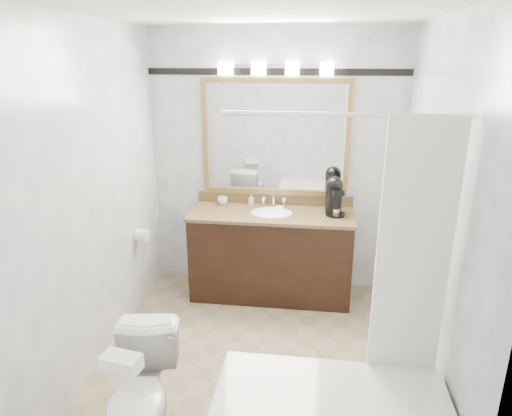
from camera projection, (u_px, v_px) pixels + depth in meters
The scene contains 12 objects.
room at pixel (258, 206), 3.17m from camera, with size 2.42×2.62×2.52m.
vanity at pixel (271, 253), 4.38m from camera, with size 1.53×0.58×0.97m.
mirror at pixel (275, 138), 4.29m from camera, with size 1.40×0.04×1.10m.
vanity_light_bar at pixel (276, 68), 4.04m from camera, with size 1.02×0.14×0.12m.
accent_stripe at pixel (276, 72), 4.11m from camera, with size 2.40×0.01×0.06m, color black.
tp_roll at pixel (142, 235), 4.11m from camera, with size 0.12×0.12×0.11m, color white.
toilet at pixel (141, 397), 2.66m from camera, with size 0.39×0.68×0.70m, color white.
tissue_box at pixel (121, 363), 2.35m from camera, with size 0.20×0.11×0.08m, color white.
coffee_maker at pixel (334, 195), 4.17m from camera, with size 0.19×0.23×0.35m.
cup_left at pixel (223, 201), 4.47m from camera, with size 0.10×0.10×0.08m, color white.
soap_bottle_a at pixel (251, 199), 4.47m from camera, with size 0.05×0.05×0.10m, color white.
soap_bar at pixel (280, 208), 4.35m from camera, with size 0.08×0.05×0.02m, color beige.
Camera 1 is at (0.39, -2.98, 2.25)m, focal length 32.00 mm.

